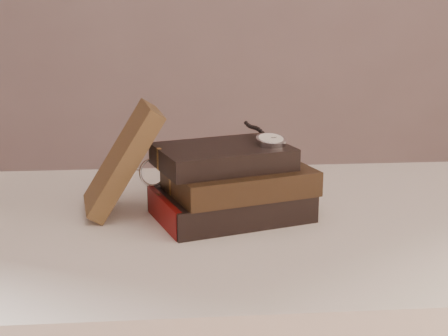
{
  "coord_description": "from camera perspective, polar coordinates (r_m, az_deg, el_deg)",
  "views": [
    {
      "loc": [
        -0.09,
        -0.57,
        1.07
      ],
      "look_at": [
        -0.01,
        0.36,
        0.82
      ],
      "focal_mm": 53.15,
      "sensor_mm": 36.0,
      "label": 1
    }
  ],
  "objects": [
    {
      "name": "pocket_watch",
      "position": [
        0.98,
        3.88,
        2.52
      ],
      "size": [
        0.06,
        0.15,
        0.02
      ],
      "color": "silver",
      "rests_on": "book_stack"
    },
    {
      "name": "journal",
      "position": [
        0.99,
        -8.71,
        0.74
      ],
      "size": [
        0.13,
        0.13,
        0.17
      ],
      "primitive_type": "cube",
      "rotation": [
        0.0,
        0.57,
        0.15
      ],
      "color": "#402C18",
      "rests_on": "table"
    },
    {
      "name": "book_stack",
      "position": [
        0.97,
        0.66,
        -1.41
      ],
      "size": [
        0.25,
        0.2,
        0.11
      ],
      "color": "black",
      "rests_on": "table"
    },
    {
      "name": "eyeglasses",
      "position": [
        1.01,
        -4.97,
        -0.2
      ],
      "size": [
        0.12,
        0.13,
        0.04
      ],
      "color": "silver",
      "rests_on": "book_stack"
    },
    {
      "name": "table",
      "position": [
        1.01,
        0.57,
        -9.34
      ],
      "size": [
        1.0,
        0.6,
        0.75
      ],
      "color": "silver",
      "rests_on": "ground"
    }
  ]
}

